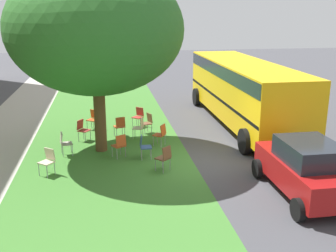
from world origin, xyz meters
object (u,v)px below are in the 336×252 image
object	(u,v)px
chair_5	(139,115)
chair_11	(139,126)
chair_2	(147,122)
chair_0	(120,125)
school_bus	(243,87)
street_tree	(96,30)
chair_3	(93,118)
chair_8	(144,145)
chair_4	(83,128)
parked_car	(306,168)
chair_10	(161,133)
chair_7	(48,160)
chair_9	(164,156)
chair_6	(120,144)
chair_1	(65,142)

from	to	relation	value
chair_5	chair_11	size ratio (longest dim) A/B	1.00
chair_2	chair_0	bearing A→B (deg)	106.89
chair_0	school_bus	bearing A→B (deg)	-78.08
chair_2	street_tree	bearing A→B (deg)	134.35
chair_3	chair_8	distance (m)	4.54
chair_2	chair_11	size ratio (longest dim) A/B	1.00
chair_4	parked_car	xyz separation A→B (m)	(-6.18, -6.56, 0.32)
chair_8	chair_10	distance (m)	1.57
chair_0	chair_7	size ratio (longest dim) A/B	1.00
chair_3	chair_10	bearing A→B (deg)	-136.34
chair_9	parked_car	bearing A→B (deg)	-122.92
street_tree	chair_8	size ratio (longest dim) A/B	7.76
chair_3	chair_2	bearing A→B (deg)	-113.41
chair_6	chair_7	distance (m)	2.65
chair_2	chair_9	world-z (taller)	same
chair_0	chair_8	size ratio (longest dim) A/B	1.00
chair_3	chair_4	bearing A→B (deg)	166.12
parked_car	chair_3	bearing A→B (deg)	38.24
chair_1	school_bus	size ratio (longest dim) A/B	0.08
chair_8	chair_9	bearing A→B (deg)	-156.22
chair_5	chair_9	xyz separation A→B (m)	(-5.51, -0.37, 0.00)
chair_7	school_bus	size ratio (longest dim) A/B	0.08
chair_6	parked_car	distance (m)	6.49
chair_5	chair_1	bearing A→B (deg)	138.42
chair_1	chair_8	distance (m)	2.97
chair_2	chair_11	distance (m)	0.79
chair_4	parked_car	world-z (taller)	parked_car
school_bus	chair_6	bearing A→B (deg)	122.25
chair_7	chair_9	size ratio (longest dim) A/B	1.00
chair_0	chair_11	world-z (taller)	same
parked_car	chair_6	bearing A→B (deg)	52.66
chair_7	chair_9	world-z (taller)	same
chair_8	chair_4	bearing A→B (deg)	42.20
street_tree	chair_2	distance (m)	4.87
chair_8	chair_11	world-z (taller)	same
parked_car	school_bus	bearing A→B (deg)	-5.58
chair_6	chair_7	bearing A→B (deg)	116.68
chair_1	chair_7	world-z (taller)	same
school_bus	chair_1	bearing A→B (deg)	111.68
chair_2	chair_4	xyz separation A→B (m)	(-0.62, 2.74, 0.00)
street_tree	school_bus	distance (m)	7.65
street_tree	chair_1	size ratio (longest dim) A/B	7.76
chair_2	chair_6	bearing A→B (deg)	155.12
chair_0	chair_2	world-z (taller)	same
school_bus	chair_8	bearing A→B (deg)	128.27
street_tree	chair_0	bearing A→B (deg)	-26.33
street_tree	chair_6	xyz separation A→B (m)	(-0.92, -0.66, -3.99)
chair_1	chair_3	bearing A→B (deg)	-16.63
chair_8	chair_3	bearing A→B (deg)	24.25
chair_4	chair_6	xyz separation A→B (m)	(-2.25, -1.41, 0.00)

